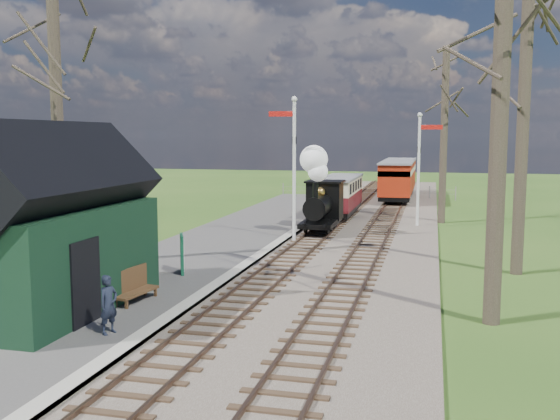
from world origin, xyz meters
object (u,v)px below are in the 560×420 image
(sign_board, at_px, (182,254))
(red_carriage_a, at_px, (396,181))
(locomotive, at_px, (321,195))
(coach, at_px, (340,194))
(semaphore_far, at_px, (420,161))
(bench, at_px, (132,286))
(person, at_px, (109,304))
(station_shed, at_px, (52,229))
(red_carriage_b, at_px, (400,176))
(semaphore_near, at_px, (293,159))

(sign_board, bearing_deg, red_carriage_a, 77.56)
(locomotive, relative_size, coach, 0.62)
(semaphore_far, xyz_separation_m, bench, (-7.06, -16.91, -2.73))
(sign_board, bearing_deg, coach, 80.27)
(red_carriage_a, xyz_separation_m, sign_board, (-5.34, -24.21, -0.73))
(person, bearing_deg, bench, 35.22)
(station_shed, height_order, red_carriage_b, station_shed)
(sign_board, relative_size, bench, 0.78)
(station_shed, bearing_deg, sign_board, 71.42)
(sign_board, distance_m, bench, 3.54)
(semaphore_near, distance_m, sign_board, 8.12)
(red_carriage_a, distance_m, red_carriage_b, 5.50)
(coach, height_order, person, coach)
(red_carriage_a, xyz_separation_m, person, (-4.53, -30.35, -0.70))
(coach, bearing_deg, semaphore_far, -30.80)
(sign_board, distance_m, person, 6.19)
(locomotive, bearing_deg, person, -96.80)
(semaphore_near, distance_m, bench, 11.47)
(red_carriage_b, bearing_deg, sign_board, -100.19)
(coach, relative_size, bench, 3.97)
(station_shed, bearing_deg, bench, 34.20)
(locomotive, xyz_separation_m, coach, (0.01, 6.06, -0.49))
(sign_board, bearing_deg, red_carriage_b, 79.81)
(red_carriage_b, bearing_deg, station_shed, -101.36)
(station_shed, distance_m, semaphore_near, 12.58)
(station_shed, height_order, coach, station_shed)
(coach, xyz_separation_m, red_carriage_a, (2.60, 8.23, 0.19))
(semaphore_far, distance_m, person, 20.65)
(red_carriage_a, height_order, sign_board, red_carriage_a)
(semaphore_far, height_order, red_carriage_b, semaphore_far)
(coach, height_order, red_carriage_b, red_carriage_b)
(semaphore_far, height_order, coach, semaphore_far)
(locomotive, relative_size, sign_board, 3.17)
(coach, relative_size, sign_board, 5.08)
(locomotive, bearing_deg, semaphore_far, 38.18)
(sign_board, xyz_separation_m, person, (0.81, -6.14, 0.04))
(semaphore_near, relative_size, coach, 0.98)
(red_carriage_b, xyz_separation_m, person, (-4.53, -35.85, -0.70))
(sign_board, bearing_deg, station_shed, -108.58)
(red_carriage_b, distance_m, person, 36.14)
(station_shed, relative_size, red_carriage_b, 1.18)
(sign_board, bearing_deg, locomotive, 74.62)
(red_carriage_a, bearing_deg, station_shed, -103.45)
(bench, bearing_deg, red_carriage_b, 80.97)
(semaphore_near, xyz_separation_m, red_carriage_b, (3.37, 22.34, -2.06))
(semaphore_near, distance_m, locomotive, 3.19)
(semaphore_far, height_order, sign_board, semaphore_far)
(red_carriage_b, bearing_deg, bench, -99.03)
(sign_board, bearing_deg, semaphore_far, 61.98)
(semaphore_near, xyz_separation_m, locomotive, (0.76, 2.55, -1.76))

